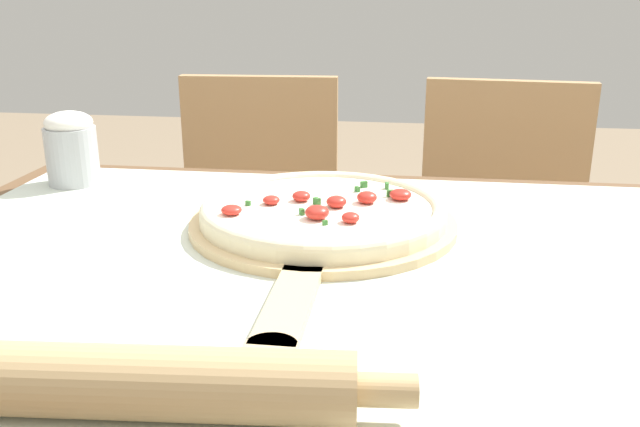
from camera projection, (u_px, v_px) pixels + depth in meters
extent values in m
cube|color=brown|center=(321.00, 275.00, 0.82)|extent=(1.15, 0.84, 0.03)
cylinder|color=brown|center=(88.00, 366.00, 1.36)|extent=(0.06, 0.06, 0.75)
cylinder|color=brown|center=(635.00, 408.00, 1.22)|extent=(0.06, 0.06, 0.75)
cube|color=silver|center=(321.00, 261.00, 0.82)|extent=(1.07, 0.76, 0.00)
cylinder|color=#D6B784|center=(323.00, 223.00, 0.92)|extent=(0.36, 0.36, 0.01)
cube|color=#D6B784|center=(290.00, 304.00, 0.69)|extent=(0.04, 0.19, 0.01)
cylinder|color=#D6B784|center=(271.00, 351.00, 0.60)|extent=(0.05, 0.05, 0.01)
cylinder|color=beige|center=(323.00, 214.00, 0.92)|extent=(0.33, 0.33, 0.02)
torus|color=beige|center=(323.00, 208.00, 0.92)|extent=(0.33, 0.33, 0.02)
cylinder|color=white|center=(323.00, 207.00, 0.92)|extent=(0.29, 0.29, 0.00)
ellipsoid|color=red|center=(271.00, 200.00, 0.92)|extent=(0.02, 0.02, 0.01)
ellipsoid|color=red|center=(367.00, 197.00, 0.93)|extent=(0.03, 0.03, 0.02)
ellipsoid|color=red|center=(317.00, 212.00, 0.86)|extent=(0.03, 0.03, 0.02)
ellipsoid|color=red|center=(336.00, 202.00, 0.91)|extent=(0.03, 0.03, 0.02)
ellipsoid|color=red|center=(231.00, 210.00, 0.88)|extent=(0.03, 0.03, 0.01)
ellipsoid|color=red|center=(351.00, 218.00, 0.85)|extent=(0.02, 0.02, 0.01)
ellipsoid|color=red|center=(301.00, 196.00, 0.93)|extent=(0.03, 0.03, 0.01)
ellipsoid|color=red|center=(400.00, 195.00, 0.94)|extent=(0.03, 0.03, 0.01)
cube|color=#387533|center=(298.00, 197.00, 0.94)|extent=(0.01, 0.01, 0.01)
cube|color=#387533|center=(390.00, 193.00, 0.95)|extent=(0.01, 0.01, 0.01)
cube|color=#387533|center=(326.00, 223.00, 0.84)|extent=(0.01, 0.01, 0.01)
cube|color=#387533|center=(357.00, 189.00, 0.98)|extent=(0.01, 0.01, 0.01)
cube|color=#387533|center=(302.00, 212.00, 0.88)|extent=(0.01, 0.01, 0.01)
cube|color=#387533|center=(248.00, 203.00, 0.92)|extent=(0.01, 0.01, 0.01)
cube|color=#387533|center=(387.00, 186.00, 0.99)|extent=(0.01, 0.01, 0.01)
cube|color=#387533|center=(364.00, 184.00, 1.00)|extent=(0.01, 0.01, 0.01)
cube|color=#387533|center=(317.00, 201.00, 0.92)|extent=(0.01, 0.01, 0.01)
cylinder|color=tan|center=(115.00, 381.00, 0.51)|extent=(0.37, 0.09, 0.06)
cylinder|color=tan|center=(387.00, 390.00, 0.50)|extent=(0.05, 0.03, 0.03)
cube|color=tan|center=(251.00, 280.00, 1.58)|extent=(0.42, 0.42, 0.02)
cube|color=tan|center=(261.00, 165.00, 1.68)|extent=(0.38, 0.06, 0.44)
cylinder|color=tan|center=(171.00, 400.00, 1.51)|extent=(0.04, 0.04, 0.43)
cylinder|color=tan|center=(313.00, 407.00, 1.49)|extent=(0.04, 0.04, 0.43)
cylinder|color=tan|center=(205.00, 331.00, 1.82)|extent=(0.04, 0.04, 0.43)
cylinder|color=tan|center=(324.00, 336.00, 1.79)|extent=(0.04, 0.04, 0.43)
cube|color=tan|center=(495.00, 295.00, 1.51)|extent=(0.44, 0.44, 0.02)
cube|color=tan|center=(503.00, 174.00, 1.60)|extent=(0.38, 0.07, 0.44)
cylinder|color=tan|center=(411.00, 413.00, 1.47)|extent=(0.04, 0.04, 0.43)
cylinder|color=tan|center=(425.00, 342.00, 1.76)|extent=(0.04, 0.04, 0.43)
cylinder|color=tan|center=(554.00, 357.00, 1.69)|extent=(0.04, 0.04, 0.43)
cylinder|color=#B2B7BC|center=(72.00, 156.00, 1.12)|extent=(0.08, 0.08, 0.09)
ellipsoid|color=white|center=(68.00, 123.00, 1.10)|extent=(0.08, 0.08, 0.04)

